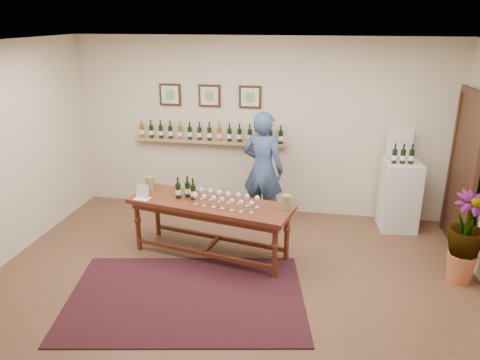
% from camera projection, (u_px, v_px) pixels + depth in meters
% --- Properties ---
extents(ground, '(6.00, 6.00, 0.00)m').
position_uv_depth(ground, '(228.00, 289.00, 5.57)').
color(ground, brown).
rests_on(ground, ground).
extents(room_shell, '(6.00, 6.00, 6.00)m').
position_uv_depth(room_shell, '(401.00, 163.00, 6.56)').
color(room_shell, beige).
rests_on(room_shell, ground).
extents(rug, '(2.98, 2.26, 0.01)m').
position_uv_depth(rug, '(186.00, 297.00, 5.40)').
color(rug, '#4E170D').
rests_on(rug, ground).
extents(tasting_table, '(2.27, 1.13, 0.77)m').
position_uv_depth(tasting_table, '(210.00, 210.00, 6.16)').
color(tasting_table, '#411410').
rests_on(tasting_table, ground).
extents(table_glasses, '(1.23, 0.51, 0.17)m').
position_uv_depth(table_glasses, '(226.00, 200.00, 5.98)').
color(table_glasses, silver).
rests_on(table_glasses, tasting_table).
extents(table_bottles, '(0.26, 0.16, 0.27)m').
position_uv_depth(table_bottles, '(187.00, 189.00, 6.22)').
color(table_bottles, black).
rests_on(table_bottles, tasting_table).
extents(pitcher_left, '(0.14, 0.14, 0.21)m').
position_uv_depth(pitcher_left, '(150.00, 183.00, 6.49)').
color(pitcher_left, olive).
rests_on(pitcher_left, tasting_table).
extents(pitcher_right, '(0.13, 0.13, 0.20)m').
position_uv_depth(pitcher_right, '(286.00, 202.00, 5.85)').
color(pitcher_right, olive).
rests_on(pitcher_right, tasting_table).
extents(menu_card, '(0.22, 0.17, 0.19)m').
position_uv_depth(menu_card, '(142.00, 192.00, 6.22)').
color(menu_card, silver).
rests_on(menu_card, tasting_table).
extents(display_pedestal, '(0.58, 0.58, 1.05)m').
position_uv_depth(display_pedestal, '(399.00, 196.00, 7.01)').
color(display_pedestal, silver).
rests_on(display_pedestal, ground).
extents(pedestal_bottles, '(0.33, 0.12, 0.32)m').
position_uv_depth(pedestal_bottles, '(403.00, 153.00, 6.73)').
color(pedestal_bottles, black).
rests_on(pedestal_bottles, display_pedestal).
extents(info_sign, '(0.38, 0.06, 0.53)m').
position_uv_depth(info_sign, '(400.00, 142.00, 6.90)').
color(info_sign, silver).
rests_on(info_sign, display_pedestal).
extents(potted_plant, '(0.70, 0.70, 0.99)m').
position_uv_depth(potted_plant, '(465.00, 238.00, 5.57)').
color(potted_plant, '#AF603A').
rests_on(potted_plant, ground).
extents(person, '(0.74, 0.58, 1.77)m').
position_uv_depth(person, '(263.00, 169.00, 7.05)').
color(person, '#324B78').
rests_on(person, ground).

